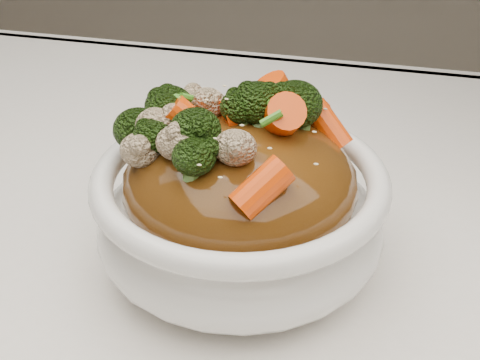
% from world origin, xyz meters
% --- Properties ---
extents(tablecloth, '(1.20, 0.80, 0.04)m').
position_xyz_m(tablecloth, '(0.00, 0.00, 0.73)').
color(tablecloth, white).
rests_on(tablecloth, dining_table).
extents(bowl, '(0.26, 0.26, 0.08)m').
position_xyz_m(bowl, '(0.04, 0.00, 0.79)').
color(bowl, white).
rests_on(bowl, tablecloth).
extents(sauce_base, '(0.20, 0.20, 0.09)m').
position_xyz_m(sauce_base, '(0.04, 0.00, 0.82)').
color(sauce_base, '#4F2C0D').
rests_on(sauce_base, bowl).
extents(carrots, '(0.20, 0.20, 0.05)m').
position_xyz_m(carrots, '(0.04, 0.00, 0.88)').
color(carrots, '#FF4B08').
rests_on(carrots, sauce_base).
extents(broccoli, '(0.20, 0.20, 0.04)m').
position_xyz_m(broccoli, '(0.04, 0.00, 0.88)').
color(broccoli, black).
rests_on(broccoli, sauce_base).
extents(cauliflower, '(0.20, 0.20, 0.03)m').
position_xyz_m(cauliflower, '(0.04, 0.00, 0.87)').
color(cauliflower, '#C9AF89').
rests_on(cauliflower, sauce_base).
extents(scallions, '(0.15, 0.15, 0.02)m').
position_xyz_m(scallions, '(0.04, 0.00, 0.88)').
color(scallions, '#3C871F').
rests_on(scallions, sauce_base).
extents(sesame_seeds, '(0.18, 0.18, 0.01)m').
position_xyz_m(sesame_seeds, '(0.04, 0.00, 0.88)').
color(sesame_seeds, beige).
rests_on(sesame_seeds, sauce_base).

